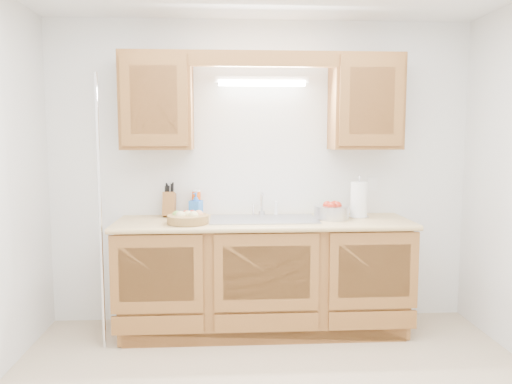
{
  "coord_description": "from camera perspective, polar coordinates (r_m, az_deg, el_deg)",
  "views": [
    {
      "loc": [
        -0.29,
        -2.67,
        1.55
      ],
      "look_at": [
        -0.08,
        0.85,
        1.16
      ],
      "focal_mm": 35.0,
      "sensor_mm": 36.0,
      "label": 1
    }
  ],
  "objects": [
    {
      "name": "room",
      "position": [
        2.7,
        2.77,
        -0.04
      ],
      "size": [
        3.52,
        3.5,
        2.5
      ],
      "color": "tan",
      "rests_on": "ground"
    },
    {
      "name": "base_cabinets",
      "position": [
        4.04,
        0.86,
        -9.65
      ],
      "size": [
        2.2,
        0.6,
        0.86
      ],
      "primitive_type": "cube",
      "color": "brown",
      "rests_on": "ground"
    },
    {
      "name": "countertop",
      "position": [
        3.92,
        0.89,
        -3.52
      ],
      "size": [
        2.3,
        0.63,
        0.04
      ],
      "primitive_type": "cube",
      "color": "#D5B870",
      "rests_on": "base_cabinets"
    },
    {
      "name": "upper_cabinet_left",
      "position": [
        4.05,
        -11.23,
        10.09
      ],
      "size": [
        0.55,
        0.33,
        0.75
      ],
      "primitive_type": "cube",
      "color": "brown",
      "rests_on": "room"
    },
    {
      "name": "upper_cabinet_right",
      "position": [
        4.17,
        12.39,
        9.96
      ],
      "size": [
        0.55,
        0.33,
        0.75
      ],
      "primitive_type": "cube",
      "color": "brown",
      "rests_on": "room"
    },
    {
      "name": "valance",
      "position": [
        3.92,
        0.92,
        14.99
      ],
      "size": [
        2.2,
        0.05,
        0.12
      ],
      "primitive_type": "cube",
      "color": "brown",
      "rests_on": "room"
    },
    {
      "name": "fluorescent_fixture",
      "position": [
        4.12,
        0.67,
        12.54
      ],
      "size": [
        0.76,
        0.08,
        0.08
      ],
      "color": "white",
      "rests_on": "room"
    },
    {
      "name": "sink",
      "position": [
        3.95,
        0.87,
        -4.21
      ],
      "size": [
        0.84,
        0.46,
        0.36
      ],
      "color": "#9E9EA3",
      "rests_on": "countertop"
    },
    {
      "name": "wire_shelf_pole",
      "position": [
        3.76,
        -17.39,
        -2.38
      ],
      "size": [
        0.03,
        0.03,
        2.0
      ],
      "primitive_type": "cylinder",
      "color": "silver",
      "rests_on": "ground"
    },
    {
      "name": "outlet_plate",
      "position": [
        4.36,
        13.14,
        0.89
      ],
      "size": [
        0.08,
        0.01,
        0.12
      ],
      "primitive_type": "cube",
      "color": "white",
      "rests_on": "room"
    },
    {
      "name": "fruit_basket",
      "position": [
        3.79,
        -7.78,
        -2.95
      ],
      "size": [
        0.37,
        0.37,
        0.1
      ],
      "rotation": [
        0.0,
        0.0,
        -0.22
      ],
      "color": "olive",
      "rests_on": "countertop"
    },
    {
      "name": "knife_block",
      "position": [
        4.15,
        -9.88,
        -1.35
      ],
      "size": [
        0.1,
        0.16,
        0.29
      ],
      "rotation": [
        0.0,
        0.0,
        -0.04
      ],
      "color": "brown",
      "rests_on": "countertop"
    },
    {
      "name": "orange_canister",
      "position": [
        4.15,
        -6.82,
        -1.24
      ],
      "size": [
        0.07,
        0.07,
        0.21
      ],
      "rotation": [
        0.0,
        0.0,
        -0.06
      ],
      "color": "#FC540E",
      "rests_on": "countertop"
    },
    {
      "name": "soap_bottle",
      "position": [
        4.08,
        -6.88,
        -1.47
      ],
      "size": [
        0.12,
        0.12,
        0.2
      ],
      "primitive_type": "imported",
      "rotation": [
        0.0,
        0.0,
        -0.37
      ],
      "color": "blue",
      "rests_on": "countertop"
    },
    {
      "name": "sponge",
      "position": [
        4.24,
        7.95,
        -2.43
      ],
      "size": [
        0.15,
        0.12,
        0.03
      ],
      "rotation": [
        0.0,
        0.0,
        0.39
      ],
      "color": "#CC333F",
      "rests_on": "countertop"
    },
    {
      "name": "paper_towel",
      "position": [
        4.11,
        11.68,
        -0.9
      ],
      "size": [
        0.17,
        0.17,
        0.34
      ],
      "rotation": [
        0.0,
        0.0,
        -0.34
      ],
      "color": "silver",
      "rests_on": "countertop"
    },
    {
      "name": "apple_bowl",
      "position": [
        4.01,
        8.63,
        -2.19
      ],
      "size": [
        0.3,
        0.3,
        0.14
      ],
      "rotation": [
        0.0,
        0.0,
        0.1
      ],
      "color": "silver",
      "rests_on": "countertop"
    }
  ]
}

